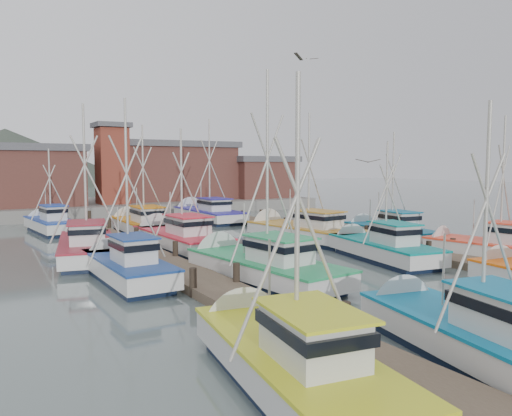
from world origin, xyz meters
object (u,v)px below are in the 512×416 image
lookout_tower (112,163)px  boat_12 (141,225)px  boat_0 (464,333)px  boat_4 (257,266)px  boat_8 (177,238)px

lookout_tower → boat_12: (-2.01, -15.81, -4.87)m
boat_0 → boat_12: boat_12 is taller
lookout_tower → boat_0: 45.00m
boat_0 → boat_12: 28.88m
boat_0 → boat_4: bearing=102.4°
boat_8 → boat_12: bearing=87.7°
boat_0 → boat_4: size_ratio=0.83×
boat_0 → boat_4: boat_4 is taller
lookout_tower → boat_8: size_ratio=0.86×
boat_4 → boat_12: 17.98m
boat_4 → boat_12: boat_4 is taller
boat_8 → boat_0: bearing=-91.7°
lookout_tower → boat_4: lookout_tower is taller
lookout_tower → boat_4: bearing=-93.8°
boat_4 → lookout_tower: bearing=79.8°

